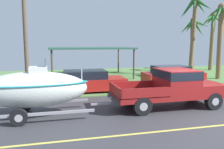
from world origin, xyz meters
TOP-DOWN VIEW (x-y plane):
  - ground at (0.00, 8.38)m, footprint 36.00×22.00m
  - pickup_truck_towing at (-0.69, 0.97)m, footprint 5.59×2.02m
  - boat_on_trailer at (-7.18, 0.97)m, footprint 5.79×2.15m
  - parked_sedan_near at (-4.27, 5.40)m, footprint 4.60×1.94m
  - parked_sedan_far at (2.36, 6.79)m, footprint 4.50×1.95m
  - carport_awning at (-3.11, 11.81)m, footprint 7.16×5.26m
  - palm_tree_near_left at (7.65, 12.52)m, footprint 2.56×3.04m
  - palm_tree_near_right at (6.07, 9.97)m, footprint 2.57×3.08m
  - palm_tree_mid at (7.34, 7.83)m, footprint 2.84×3.24m
  - palm_tree_far_left at (10.73, 13.45)m, footprint 2.98×3.06m
  - utility_pole at (-7.77, 4.86)m, footprint 0.24×1.80m

SIDE VIEW (x-z plane):
  - ground at x=0.00m, z-range -0.07..0.04m
  - parked_sedan_far at x=2.36m, z-range -0.02..1.36m
  - parked_sedan_near at x=-4.27m, z-range -0.02..1.36m
  - pickup_truck_towing at x=-0.69m, z-range 0.11..1.94m
  - boat_on_trailer at x=-7.18m, z-range -0.04..2.41m
  - carport_awning at x=-3.11m, z-range 1.23..3.93m
  - utility_pole at x=-7.77m, z-range 0.15..7.44m
  - palm_tree_near_left at x=7.65m, z-range 1.51..7.17m
  - palm_tree_far_left at x=10.73m, z-range 1.46..7.90m
  - palm_tree_mid at x=7.34m, z-range 1.51..7.85m
  - palm_tree_near_right at x=6.07m, z-range 1.73..9.00m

